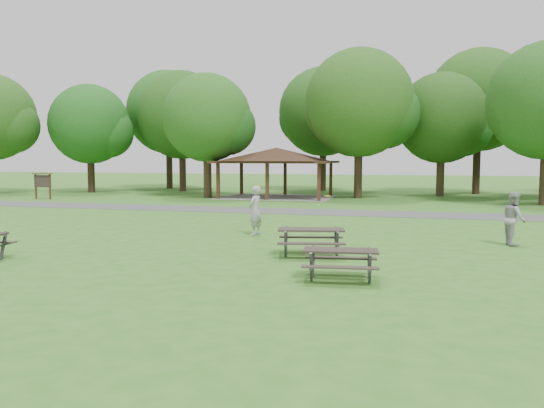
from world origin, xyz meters
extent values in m
plane|color=#326A1E|center=(0.00, 0.00, 0.00)|extent=(160.00, 160.00, 0.00)
cube|color=#474749|center=(0.00, 14.00, 0.01)|extent=(120.00, 3.20, 0.02)
cube|color=#321E12|center=(-7.70, 21.30, 1.30)|extent=(0.22, 0.22, 2.60)
cube|color=#311B11|center=(-7.70, 26.70, 1.30)|extent=(0.22, 0.22, 2.60)
cube|color=#362113|center=(-4.00, 21.30, 1.30)|extent=(0.22, 0.22, 2.60)
cube|color=#382214|center=(-4.00, 26.70, 1.30)|extent=(0.22, 0.22, 2.60)
cube|color=#3C2016|center=(-0.30, 21.30, 1.30)|extent=(0.22, 0.22, 2.60)
cube|color=#3B2715|center=(-0.30, 26.70, 1.30)|extent=(0.22, 0.22, 2.60)
cube|color=#311D13|center=(-4.00, 24.00, 2.68)|extent=(8.60, 6.60, 0.16)
pyramid|color=black|center=(-4.00, 24.00, 3.26)|extent=(7.01, 7.01, 1.00)
cube|color=gray|center=(-4.00, 24.00, 0.01)|extent=(8.40, 6.40, 0.03)
cube|color=#331E12|center=(-20.60, 18.00, 0.90)|extent=(0.10, 0.10, 1.80)
cube|color=#372114|center=(-19.40, 18.00, 0.90)|extent=(0.10, 0.10, 1.80)
cube|color=#2B221F|center=(-20.00, 18.00, 1.30)|extent=(1.40, 0.06, 0.90)
cube|color=#371E16|center=(-20.00, 18.00, 1.85)|extent=(1.60, 0.30, 0.06)
sphere|color=#1B4513|center=(-26.38, 22.30, 5.66)|extent=(4.68, 4.68, 4.68)
cylinder|color=black|center=(-21.00, 25.50, 1.66)|extent=(0.60, 0.60, 3.32)
sphere|color=#154B16|center=(-21.00, 25.50, 5.88)|extent=(6.80, 6.80, 6.80)
sphere|color=#144915|center=(-19.47, 25.80, 5.20)|extent=(4.42, 4.42, 4.42)
sphere|color=#224F16|center=(-22.36, 25.30, 5.37)|extent=(4.08, 4.08, 4.08)
cylinder|color=#311E16|center=(-14.00, 29.00, 1.92)|extent=(0.60, 0.60, 3.85)
sphere|color=#1A4413|center=(-14.00, 29.00, 6.77)|extent=(7.80, 7.80, 7.80)
sphere|color=#134313|center=(-12.25, 29.30, 5.99)|extent=(5.07, 5.07, 5.07)
sphere|color=#1A4F16|center=(-15.56, 28.80, 6.19)|extent=(4.68, 4.68, 4.68)
cylinder|color=#322316|center=(-9.00, 22.50, 1.75)|extent=(0.60, 0.60, 3.50)
sphere|color=#1D4F16|center=(-9.00, 22.50, 5.97)|extent=(6.60, 6.60, 6.60)
sphere|color=#124213|center=(-7.52, 22.80, 5.31)|extent=(4.29, 4.29, 4.29)
sphere|color=#154413|center=(-10.32, 22.30, 5.48)|extent=(3.96, 3.96, 3.96)
cylinder|color=black|center=(2.00, 25.00, 2.01)|extent=(0.60, 0.60, 4.02)
sphere|color=#1F4A15|center=(2.00, 25.00, 7.02)|extent=(8.00, 8.00, 8.00)
sphere|color=#164212|center=(3.80, 25.30, 6.22)|extent=(5.20, 5.20, 5.20)
sphere|color=#1C4012|center=(0.40, 24.80, 6.42)|extent=(4.80, 4.80, 4.80)
cylinder|color=#312216|center=(8.00, 28.50, 1.72)|extent=(0.60, 0.60, 3.43)
sphere|color=#1A3F12|center=(8.00, 28.50, 6.05)|extent=(7.00, 7.00, 7.00)
sphere|color=#154714|center=(9.57, 28.80, 5.36)|extent=(4.55, 4.55, 4.55)
sphere|color=#184F16|center=(6.60, 28.30, 5.53)|extent=(4.20, 4.20, 4.20)
sphere|color=#173F12|center=(12.52, 21.80, 6.00)|extent=(4.44, 4.44, 4.44)
cylinder|color=black|center=(-17.00, 32.50, 2.19)|extent=(0.60, 0.60, 4.38)
sphere|color=#174B15|center=(-17.00, 32.50, 7.38)|extent=(8.00, 8.00, 8.00)
sphere|color=#134514|center=(-15.20, 32.80, 6.58)|extent=(5.20, 5.20, 5.20)
sphere|color=#173F12|center=(-18.60, 32.30, 6.78)|extent=(4.80, 4.80, 4.80)
cylinder|color=#322016|center=(-2.00, 33.00, 2.06)|extent=(0.60, 0.60, 4.13)
sphere|color=#1A4513|center=(-2.00, 33.00, 7.13)|extent=(8.00, 8.00, 8.00)
sphere|color=#164E16|center=(-0.20, 33.30, 6.33)|extent=(5.20, 5.20, 5.20)
sphere|color=#134213|center=(-3.60, 32.80, 6.53)|extent=(4.80, 4.80, 4.80)
cylinder|color=black|center=(11.00, 32.00, 2.27)|extent=(0.60, 0.60, 4.55)
sphere|color=#1C4714|center=(11.00, 32.00, 7.70)|extent=(8.40, 8.40, 8.40)
sphere|color=#1B4714|center=(12.89, 32.30, 6.86)|extent=(5.46, 5.46, 5.46)
sphere|color=#1A4614|center=(9.32, 31.80, 7.07)|extent=(5.04, 5.04, 5.04)
cube|color=#3F3F42|center=(-5.70, -1.82, 0.39)|extent=(0.12, 0.41, 0.84)
cube|color=#2E2721|center=(3.04, 1.03, 0.81)|extent=(2.12, 1.18, 0.06)
cube|color=#2F2622|center=(3.17, 0.39, 0.48)|extent=(2.02, 0.68, 0.04)
cube|color=#2E2621|center=(2.90, 1.68, 0.48)|extent=(2.02, 0.68, 0.04)
cube|color=#47474A|center=(2.36, 0.47, 0.41)|extent=(0.15, 0.42, 0.87)
cube|color=#414143|center=(2.20, 1.29, 0.41)|extent=(0.15, 0.42, 0.87)
cube|color=#404042|center=(2.28, 0.88, 0.44)|extent=(0.39, 1.61, 0.06)
cube|color=#3F3F42|center=(3.87, 0.78, 0.41)|extent=(0.15, 0.42, 0.87)
cube|color=#3A3A3C|center=(3.71, 1.60, 0.41)|extent=(0.15, 0.42, 0.87)
cube|color=#3B3B3E|center=(3.79, 1.19, 0.44)|extent=(0.39, 1.61, 0.06)
cube|color=#2B231F|center=(4.34, -1.94, 0.74)|extent=(1.88, 0.92, 0.05)
cube|color=#322B24|center=(4.41, -2.54, 0.44)|extent=(1.83, 0.47, 0.04)
cube|color=#2C251F|center=(4.27, -1.35, 0.44)|extent=(1.83, 0.47, 0.04)
cube|color=#464649|center=(3.69, -2.40, 0.37)|extent=(0.10, 0.38, 0.79)
cube|color=#464649|center=(3.60, -1.65, 0.37)|extent=(0.10, 0.38, 0.79)
cube|color=#414144|center=(3.65, -2.02, 0.40)|extent=(0.23, 1.47, 0.05)
cube|color=#434346|center=(5.08, -2.24, 0.37)|extent=(0.10, 0.38, 0.79)
cube|color=#444447|center=(4.99, -1.49, 0.37)|extent=(0.10, 0.38, 0.79)
cube|color=#3F3F41|center=(5.03, -1.86, 0.40)|extent=(0.23, 1.47, 0.05)
cylinder|color=yellow|center=(2.93, 4.79, 1.58)|extent=(0.24, 0.24, 0.02)
imported|color=#9F9FA1|center=(0.11, 4.77, 0.96)|extent=(0.59, 0.78, 1.92)
imported|color=#9E9EA0|center=(9.37, 4.82, 0.92)|extent=(0.81, 0.98, 1.84)
camera|label=1|loc=(6.04, -14.76, 3.00)|focal=35.00mm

